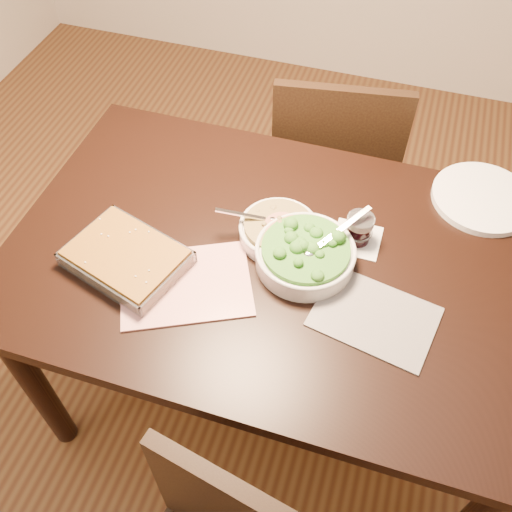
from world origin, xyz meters
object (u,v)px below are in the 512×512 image
(table, at_px, (278,278))
(baking_dish, at_px, (126,258))
(stew_bowl, at_px, (278,230))
(wine_tumbler, at_px, (359,228))
(broccoli_bowl, at_px, (305,254))
(chair_far, at_px, (334,165))
(dinner_plate, at_px, (482,198))

(table, bearing_deg, baking_dish, -158.51)
(baking_dish, bearing_deg, stew_bowl, 48.20)
(table, bearing_deg, wine_tumbler, 32.66)
(table, bearing_deg, broccoli_bowl, -1.44)
(table, xyz_separation_m, broccoli_bowl, (0.07, -0.00, 0.13))
(stew_bowl, height_order, chair_far, chair_far)
(table, relative_size, broccoli_bowl, 5.46)
(broccoli_bowl, bearing_deg, baking_dish, -161.81)
(table, bearing_deg, dinner_plate, 36.85)
(table, relative_size, wine_tumbler, 17.43)
(wine_tumbler, xyz_separation_m, dinner_plate, (0.30, 0.25, -0.04))
(table, xyz_separation_m, wine_tumbler, (0.18, 0.11, 0.14))
(broccoli_bowl, distance_m, wine_tumbler, 0.16)
(stew_bowl, bearing_deg, broccoli_bowl, -35.40)
(dinner_plate, bearing_deg, broccoli_bowl, -138.89)
(chair_far, bearing_deg, dinner_plate, 138.32)
(broccoli_bowl, height_order, baking_dish, broccoli_bowl)
(wine_tumbler, bearing_deg, chair_far, 106.08)
(broccoli_bowl, bearing_deg, wine_tumbler, 45.95)
(table, distance_m, broccoli_bowl, 0.15)
(stew_bowl, distance_m, chair_far, 0.66)
(stew_bowl, xyz_separation_m, broccoli_bowl, (0.09, -0.06, 0.01))
(dinner_plate, bearing_deg, stew_bowl, -149.15)
(broccoli_bowl, height_order, chair_far, chair_far)
(table, xyz_separation_m, baking_dish, (-0.36, -0.14, 0.12))
(table, relative_size, baking_dish, 4.21)
(baking_dish, xyz_separation_m, wine_tumbler, (0.54, 0.25, 0.02))
(stew_bowl, relative_size, wine_tumbler, 2.80)
(stew_bowl, relative_size, broccoli_bowl, 0.88)
(baking_dish, bearing_deg, broccoli_bowl, 35.51)
(baking_dish, relative_size, chair_far, 0.37)
(wine_tumbler, bearing_deg, stew_bowl, -164.93)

